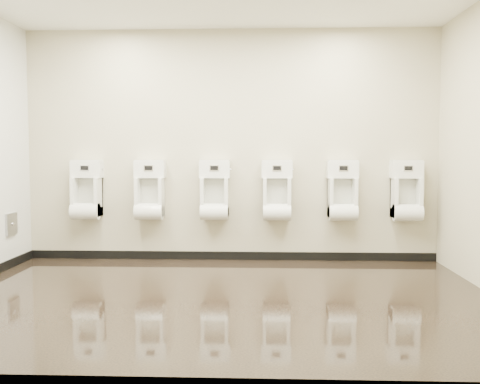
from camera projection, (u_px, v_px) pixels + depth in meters
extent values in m
cube|color=black|center=(220.00, 297.00, 4.85)|extent=(5.00, 3.50, 0.00)
cube|color=#BAB394|center=(230.00, 146.00, 6.49)|extent=(5.00, 0.02, 2.80)
cube|color=#BAB394|center=(195.00, 135.00, 3.00)|extent=(5.00, 0.02, 2.80)
cube|color=black|center=(231.00, 256.00, 6.58)|extent=(5.00, 0.02, 0.10)
cube|color=#9E9EA3|center=(11.00, 224.00, 6.11)|extent=(0.03, 0.25, 0.25)
cylinder|color=silver|center=(13.00, 224.00, 6.10)|extent=(0.02, 0.04, 0.04)
cube|color=silver|center=(87.00, 197.00, 6.49)|extent=(0.33, 0.24, 0.47)
cube|color=silver|center=(89.00, 193.00, 6.56)|extent=(0.25, 0.01, 0.35)
cylinder|color=silver|center=(85.00, 211.00, 6.43)|extent=(0.33, 0.20, 0.20)
cube|color=silver|center=(87.00, 169.00, 6.49)|extent=(0.37, 0.17, 0.20)
cube|color=black|center=(84.00, 168.00, 6.40)|extent=(0.09, 0.01, 0.05)
cube|color=silver|center=(85.00, 168.00, 6.40)|extent=(0.11, 0.01, 0.07)
cylinder|color=silver|center=(102.00, 169.00, 6.49)|extent=(0.01, 0.03, 0.03)
cube|color=silver|center=(150.00, 197.00, 6.46)|extent=(0.33, 0.24, 0.47)
cube|color=silver|center=(151.00, 193.00, 6.53)|extent=(0.25, 0.01, 0.35)
cylinder|color=silver|center=(149.00, 212.00, 6.40)|extent=(0.33, 0.20, 0.20)
cube|color=silver|center=(150.00, 169.00, 6.46)|extent=(0.37, 0.17, 0.20)
cube|color=black|center=(148.00, 168.00, 6.37)|extent=(0.09, 0.01, 0.05)
cube|color=silver|center=(148.00, 168.00, 6.37)|extent=(0.11, 0.01, 0.07)
cylinder|color=silver|center=(166.00, 169.00, 6.46)|extent=(0.01, 0.03, 0.03)
cube|color=silver|center=(215.00, 197.00, 6.42)|extent=(0.33, 0.24, 0.47)
cube|color=silver|center=(215.00, 194.00, 6.50)|extent=(0.25, 0.01, 0.35)
cylinder|color=silver|center=(214.00, 212.00, 6.37)|extent=(0.33, 0.20, 0.20)
cube|color=silver|center=(215.00, 170.00, 6.43)|extent=(0.37, 0.17, 0.20)
cube|color=black|center=(214.00, 168.00, 6.34)|extent=(0.09, 0.01, 0.05)
cube|color=silver|center=(214.00, 168.00, 6.34)|extent=(0.11, 0.01, 0.07)
cylinder|color=silver|center=(231.00, 170.00, 6.43)|extent=(0.01, 0.03, 0.03)
cube|color=silver|center=(277.00, 198.00, 6.40)|extent=(0.33, 0.24, 0.47)
cube|color=silver|center=(277.00, 194.00, 6.47)|extent=(0.25, 0.01, 0.35)
cylinder|color=silver|center=(277.00, 212.00, 6.34)|extent=(0.33, 0.20, 0.20)
cube|color=silver|center=(277.00, 170.00, 6.40)|extent=(0.37, 0.17, 0.20)
cube|color=black|center=(277.00, 168.00, 6.31)|extent=(0.09, 0.01, 0.05)
cube|color=silver|center=(277.00, 168.00, 6.31)|extent=(0.11, 0.01, 0.07)
cylinder|color=silver|center=(293.00, 170.00, 6.40)|extent=(0.01, 0.03, 0.03)
cube|color=silver|center=(342.00, 198.00, 6.36)|extent=(0.33, 0.24, 0.47)
cube|color=silver|center=(341.00, 194.00, 6.44)|extent=(0.25, 0.01, 0.35)
cylinder|color=silver|center=(343.00, 212.00, 6.31)|extent=(0.33, 0.20, 0.20)
cube|color=silver|center=(342.00, 170.00, 6.37)|extent=(0.37, 0.17, 0.20)
cube|color=black|center=(344.00, 168.00, 6.28)|extent=(0.09, 0.01, 0.05)
cube|color=silver|center=(344.00, 168.00, 6.28)|extent=(0.11, 0.01, 0.07)
cylinder|color=silver|center=(358.00, 170.00, 6.37)|extent=(0.01, 0.03, 0.03)
cube|color=silver|center=(406.00, 198.00, 6.33)|extent=(0.33, 0.24, 0.47)
cube|color=silver|center=(405.00, 194.00, 6.41)|extent=(0.25, 0.01, 0.35)
cylinder|color=silver|center=(408.00, 213.00, 6.28)|extent=(0.33, 0.20, 0.20)
cube|color=silver|center=(406.00, 170.00, 6.34)|extent=(0.37, 0.17, 0.20)
cube|color=black|center=(408.00, 168.00, 6.25)|extent=(0.09, 0.01, 0.05)
cube|color=silver|center=(408.00, 168.00, 6.25)|extent=(0.11, 0.01, 0.07)
cylinder|color=silver|center=(422.00, 170.00, 6.34)|extent=(0.01, 0.03, 0.03)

